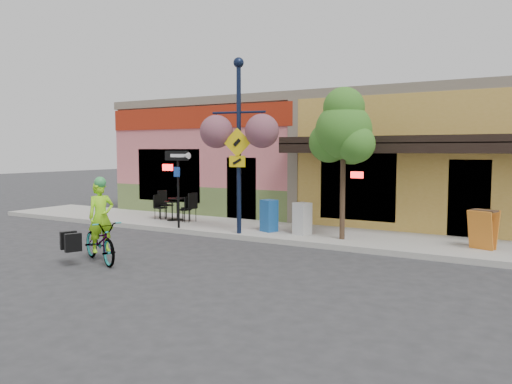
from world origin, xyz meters
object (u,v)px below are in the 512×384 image
at_px(bicycle, 100,241).
at_px(cyclist_rider, 101,228).
at_px(lamp_post, 239,146).
at_px(newspaper_box_grey, 302,219).
at_px(newspaper_box_blue, 269,216).
at_px(street_tree, 343,163).
at_px(building, 362,158).
at_px(one_way_sign, 178,190).

height_order(bicycle, cyclist_rider, cyclist_rider).
height_order(lamp_post, newspaper_box_grey, lamp_post).
height_order(newspaper_box_blue, newspaper_box_grey, newspaper_box_blue).
bearing_deg(newspaper_box_blue, street_tree, 18.30).
xyz_separation_m(building, cyclist_rider, (-2.47, -10.96, -1.45)).
bearing_deg(building, bicycle, -102.93).
bearing_deg(newspaper_box_grey, building, 109.37).
relative_size(lamp_post, newspaper_box_blue, 5.35).
height_order(building, one_way_sign, building).
xyz_separation_m(bicycle, lamp_post, (1.10, 4.21, 2.18)).
distance_m(building, newspaper_box_blue, 6.29).
xyz_separation_m(lamp_post, newspaper_box_grey, (1.66, 0.75, -2.06)).
bearing_deg(lamp_post, newspaper_box_blue, 40.24).
distance_m(newspaper_box_blue, newspaper_box_grey, 1.08).
xyz_separation_m(newspaper_box_blue, newspaper_box_grey, (1.08, 0.01, -0.01)).
xyz_separation_m(building, bicycle, (-2.52, -10.96, -1.77)).
distance_m(building, street_tree, 6.33).
height_order(building, street_tree, building).
bearing_deg(lamp_post, newspaper_box_grey, 12.80).
distance_m(cyclist_rider, one_way_sign, 4.30).
relative_size(lamp_post, newspaper_box_grey, 5.52).
distance_m(building, cyclist_rider, 11.33).
bearing_deg(building, one_way_sign, -117.56).
bearing_deg(newspaper_box_grey, one_way_sign, -150.54).
xyz_separation_m(one_way_sign, newspaper_box_blue, (2.74, 0.83, -0.72)).
height_order(cyclist_rider, street_tree, street_tree).
relative_size(building, lamp_post, 3.62).
height_order(building, newspaper_box_blue, building).
bearing_deg(one_way_sign, street_tree, 8.57).
relative_size(newspaper_box_grey, street_tree, 0.22).
bearing_deg(one_way_sign, lamp_post, 3.16).
distance_m(one_way_sign, street_tree, 5.19).
relative_size(bicycle, newspaper_box_grey, 2.02).
bearing_deg(bicycle, building, 11.00).
xyz_separation_m(cyclist_rider, street_tree, (3.96, 4.82, 1.42)).
height_order(bicycle, newspaper_box_grey, newspaper_box_grey).
bearing_deg(street_tree, newspaper_box_blue, 176.86).
height_order(one_way_sign, street_tree, street_tree).
distance_m(one_way_sign, newspaper_box_blue, 2.95).
relative_size(cyclist_rider, one_way_sign, 0.67).
bearing_deg(newspaper_box_grey, bicycle, -102.05).
relative_size(cyclist_rider, lamp_post, 0.32).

